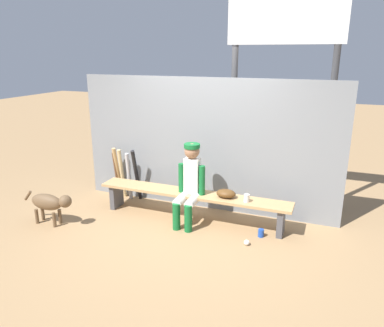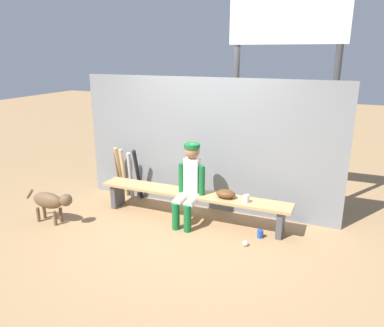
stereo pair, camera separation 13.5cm
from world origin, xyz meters
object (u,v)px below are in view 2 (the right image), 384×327
bat_aluminum_black (138,175)px  scoreboard (290,52)px  player_seated (189,182)px  bat_aluminum_silver (130,176)px  bat_wood_natural (124,173)px  bat_wood_tan (120,171)px  cup_on_bench (246,199)px  bat_wood_dark (119,174)px  cup_on_ground (260,234)px  dugout_bench (192,198)px  baseball_glove (226,194)px  baseball (245,243)px  dog (51,201)px

bat_aluminum_black → scoreboard: bearing=20.1°
player_seated → bat_aluminum_silver: size_ratio=1.42×
player_seated → bat_wood_natural: bearing=160.8°
bat_wood_tan → cup_on_bench: bat_wood_tan is taller
bat_wood_natural → bat_wood_dark: size_ratio=1.06×
bat_wood_natural → cup_on_ground: bat_wood_natural is taller
dugout_bench → bat_wood_dark: size_ratio=3.61×
bat_wood_natural → scoreboard: scoreboard is taller
player_seated → bat_aluminum_black: 1.23m
bat_aluminum_silver → baseball_glove: bearing=-11.2°
player_seated → bat_aluminum_black: bearing=158.3°
bat_aluminum_black → baseball: size_ratio=12.46×
baseball → scoreboard: scoreboard is taller
bat_aluminum_black → bat_wood_natural: 0.32m
cup_on_ground → bat_wood_dark: bearing=167.8°
bat_wood_natural → bat_wood_tan: bat_wood_tan is taller
cup_on_bench → player_seated: bearing=-176.2°
baseball_glove → bat_wood_natural: (-1.97, 0.40, -0.06)m
baseball_glove → bat_aluminum_black: bearing=168.2°
bat_aluminum_silver → scoreboard: bearing=18.6°
dugout_bench → baseball: 1.10m
bat_aluminum_silver → bat_wood_natural: bearing=165.4°
bat_wood_natural → bat_wood_tan: bearing=176.6°
cup_on_bench → bat_aluminum_black: bearing=168.6°
cup_on_ground → dog: (-2.94, -0.73, 0.28)m
bat_aluminum_silver → bat_wood_tan: (-0.25, 0.05, 0.03)m
baseball_glove → bat_wood_dark: size_ratio=0.35×
player_seated → baseball_glove: (0.52, 0.11, -0.14)m
bat_aluminum_silver → cup_on_bench: bat_aluminum_silver is taller
bat_aluminum_black → scoreboard: scoreboard is taller
player_seated → scoreboard: bearing=49.1°
bat_aluminum_black → baseball: bat_aluminum_black is taller
scoreboard → bat_wood_tan: bearing=-164.0°
bat_aluminum_silver → cup_on_bench: (2.12, -0.41, 0.07)m
baseball_glove → cup_on_ground: (0.56, -0.17, -0.44)m
baseball_glove → bat_aluminum_silver: bearing=168.8°
baseball_glove → dog: baseball_glove is taller
cup_on_ground → scoreboard: scoreboard is taller
baseball_glove → bat_wood_natural: bearing=168.5°
bat_wood_natural → dugout_bench: bearing=-15.4°
bat_wood_tan → bat_wood_dark: bearing=-170.4°
dugout_bench → cup_on_bench: (0.83, -0.05, 0.14)m
dugout_bench → bat_aluminum_black: 1.18m
dog → scoreboard: bearing=34.7°
player_seated → bat_wood_natural: (-1.45, 0.50, -0.20)m
player_seated → cup_on_bench: size_ratio=10.70×
bat_wood_dark → baseball: (2.50, -0.87, -0.37)m
baseball_glove → scoreboard: size_ratio=0.08×
cup_on_bench → scoreboard: size_ratio=0.03×
scoreboard → dugout_bench: bearing=-133.5°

